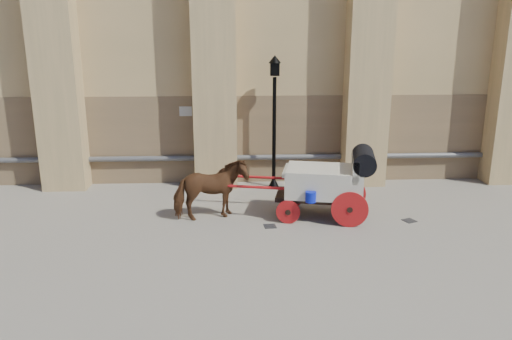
{
  "coord_description": "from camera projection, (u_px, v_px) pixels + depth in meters",
  "views": [
    {
      "loc": [
        -0.46,
        -12.74,
        5.01
      ],
      "look_at": [
        0.19,
        0.44,
        1.4
      ],
      "focal_mm": 35.0,
      "sensor_mm": 36.0,
      "label": 1
    }
  ],
  "objects": [
    {
      "name": "drain_grate_near",
      "position": [
        270.0,
        226.0,
        13.41
      ],
      "size": [
        0.35,
        0.35,
        0.01
      ],
      "primitive_type": "cube",
      "rotation": [
        0.0,
        0.0,
        0.1
      ],
      "color": "black",
      "rests_on": "ground"
    },
    {
      "name": "carriage",
      "position": [
        330.0,
        180.0,
        13.83
      ],
      "size": [
        4.74,
        2.13,
        2.01
      ],
      "rotation": [
        0.0,
        0.0,
        -0.21
      ],
      "color": "black",
      "rests_on": "ground"
    },
    {
      "name": "ground",
      "position": [
        250.0,
        224.0,
        13.62
      ],
      "size": [
        90.0,
        90.0,
        0.0
      ],
      "primitive_type": "plane",
      "color": "slate",
      "rests_on": "ground"
    },
    {
      "name": "street_lamp",
      "position": [
        274.0,
        119.0,
        16.28
      ],
      "size": [
        0.41,
        0.41,
        4.35
      ],
      "color": "black",
      "rests_on": "ground"
    },
    {
      "name": "drain_grate_far",
      "position": [
        409.0,
        221.0,
        13.81
      ],
      "size": [
        0.42,
        0.42,
        0.01
      ],
      "primitive_type": "cube",
      "rotation": [
        0.0,
        0.0,
        0.4
      ],
      "color": "black",
      "rests_on": "ground"
    },
    {
      "name": "horse",
      "position": [
        210.0,
        190.0,
        13.74
      ],
      "size": [
        2.17,
        1.43,
        1.69
      ],
      "primitive_type": "imported",
      "rotation": [
        0.0,
        0.0,
        1.85
      ],
      "color": "#59331C",
      "rests_on": "ground"
    }
  ]
}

